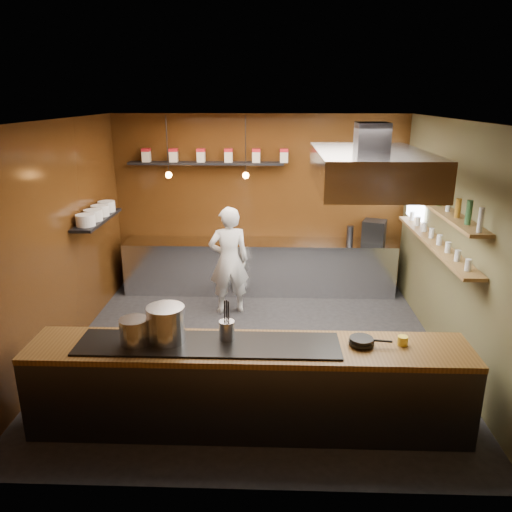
{
  "coord_description": "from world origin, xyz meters",
  "views": [
    {
      "loc": [
        0.23,
        -6.01,
        3.27
      ],
      "look_at": [
        0.0,
        0.4,
        1.21
      ],
      "focal_mm": 35.0,
      "sensor_mm": 36.0,
      "label": 1
    }
  ],
  "objects_px": {
    "extractor_hood": "(370,168)",
    "chef": "(229,261)",
    "stockpot_small": "(134,331)",
    "espresso_machine": "(374,231)",
    "stockpot_large": "(166,324)"
  },
  "relations": [
    {
      "from": "chef",
      "to": "stockpot_small",
      "type": "bearing_deg",
      "value": 64.44
    },
    {
      "from": "stockpot_small",
      "to": "espresso_machine",
      "type": "distance_m",
      "value": 4.95
    },
    {
      "from": "espresso_machine",
      "to": "chef",
      "type": "height_order",
      "value": "chef"
    },
    {
      "from": "extractor_hood",
      "to": "stockpot_large",
      "type": "height_order",
      "value": "extractor_hood"
    },
    {
      "from": "extractor_hood",
      "to": "stockpot_large",
      "type": "distance_m",
      "value": 2.78
    },
    {
      "from": "extractor_hood",
      "to": "chef",
      "type": "bearing_deg",
      "value": 136.34
    },
    {
      "from": "stockpot_large",
      "to": "extractor_hood",
      "type": "bearing_deg",
      "value": 28.81
    },
    {
      "from": "extractor_hood",
      "to": "chef",
      "type": "height_order",
      "value": "extractor_hood"
    },
    {
      "from": "stockpot_small",
      "to": "espresso_machine",
      "type": "xyz_separation_m",
      "value": [
        3.07,
        3.88,
        0.01
      ]
    },
    {
      "from": "espresso_machine",
      "to": "chef",
      "type": "bearing_deg",
      "value": -138.13
    },
    {
      "from": "stockpot_large",
      "to": "chef",
      "type": "xyz_separation_m",
      "value": [
        0.37,
        2.83,
        -0.27
      ]
    },
    {
      "from": "stockpot_large",
      "to": "espresso_machine",
      "type": "height_order",
      "value": "stockpot_large"
    },
    {
      "from": "espresso_machine",
      "to": "chef",
      "type": "xyz_separation_m",
      "value": [
        -2.39,
        -0.99,
        -0.23
      ]
    },
    {
      "from": "stockpot_large",
      "to": "stockpot_small",
      "type": "height_order",
      "value": "stockpot_large"
    },
    {
      "from": "stockpot_small",
      "to": "espresso_machine",
      "type": "height_order",
      "value": "espresso_machine"
    }
  ]
}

